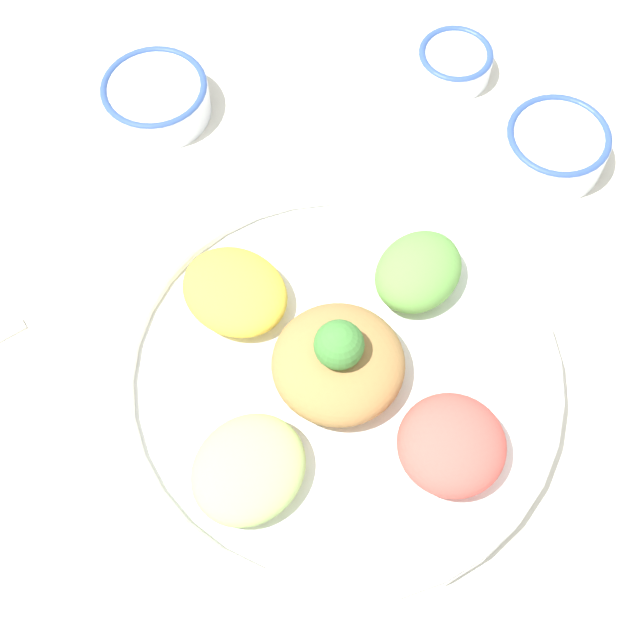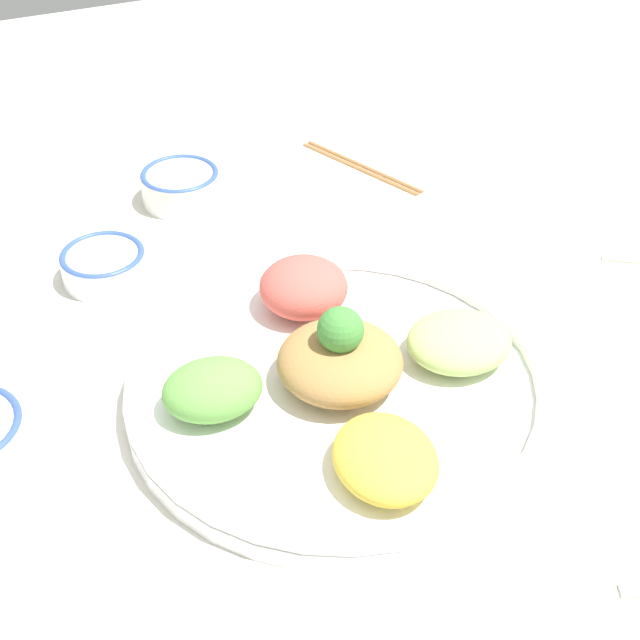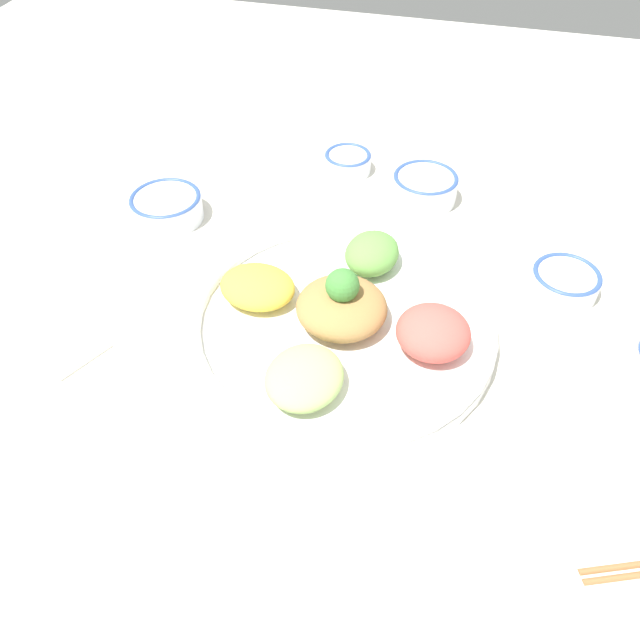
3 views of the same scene
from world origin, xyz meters
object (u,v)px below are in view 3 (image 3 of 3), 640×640
sauce_bowl_dark (565,281)px  rice_bowl_plain (425,187)px  serving_spoon_extra (335,640)px  sauce_bowl_red (348,161)px  salad_platter (342,319)px  serving_spoon_main (59,377)px  rice_bowl_blue (167,206)px

sauce_bowl_dark → rice_bowl_plain: 0.29m
serving_spoon_extra → sauce_bowl_dark: bearing=-168.5°
serving_spoon_extra → sauce_bowl_red: bearing=-135.6°
salad_platter → sauce_bowl_red: salad_platter is taller
sauce_bowl_red → serving_spoon_main: (0.24, 0.57, -0.02)m
salad_platter → rice_bowl_blue: 0.38m
serving_spoon_main → salad_platter: bearing=-36.8°
sauce_bowl_red → rice_bowl_blue: 0.33m
rice_bowl_plain → serving_spoon_extra: size_ratio=0.89×
salad_platter → serving_spoon_main: salad_platter is taller
rice_bowl_plain → serving_spoon_main: size_ratio=0.92×
rice_bowl_blue → serving_spoon_main: 0.35m
salad_platter → serving_spoon_main: bearing=27.7°
rice_bowl_plain → serving_spoon_main: 0.64m
sauce_bowl_red → rice_bowl_plain: bearing=159.2°
rice_bowl_plain → serving_spoon_extra: bearing=91.9°
sauce_bowl_red → serving_spoon_extra: size_ratio=0.68×
serving_spoon_main → serving_spoon_extra: size_ratio=0.97×
salad_platter → rice_bowl_plain: bearing=-100.3°
salad_platter → sauce_bowl_dark: 0.33m
salad_platter → serving_spoon_extra: salad_platter is taller
rice_bowl_plain → serving_spoon_main: bearing=52.9°
rice_bowl_blue → rice_bowl_plain: (-0.40, -0.16, 0.00)m
salad_platter → sauce_bowl_dark: salad_platter is taller
rice_bowl_blue → sauce_bowl_red: bearing=-139.4°
salad_platter → rice_bowl_blue: bearing=-28.1°
salad_platter → rice_bowl_blue: size_ratio=3.58×
sauce_bowl_dark → serving_spoon_main: size_ratio=0.81×
sauce_bowl_red → rice_bowl_plain: (-0.15, 0.06, 0.01)m
rice_bowl_blue → rice_bowl_plain: bearing=-158.0°
sauce_bowl_red → sauce_bowl_dark: (-0.37, 0.24, 0.00)m
sauce_bowl_dark → rice_bowl_blue: bearing=-1.8°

